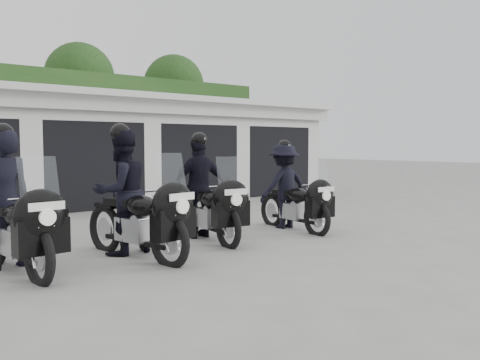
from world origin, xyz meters
TOP-DOWN VIEW (x-y plane):
  - ground at (0.00, 0.00)m, footprint 80.00×80.00m
  - garage_block at (-0.00, 8.06)m, footprint 16.40×6.80m
  - background_vegetation at (0.37, 12.92)m, footprint 20.00×3.90m
  - police_bike_a at (-3.32, 0.28)m, footprint 0.79×2.26m
  - police_bike_b at (-1.75, 0.20)m, footprint 1.05×2.29m
  - police_bike_c at (-0.13, 0.64)m, footprint 1.11×2.18m
  - police_bike_d at (1.76, 0.48)m, footprint 1.11×2.04m

SIDE VIEW (x-z plane):
  - ground at x=0.00m, z-range 0.00..0.00m
  - police_bike_d at x=1.76m, z-range -0.13..1.64m
  - police_bike_a at x=-3.32m, z-range -0.20..1.77m
  - police_bike_c at x=-0.13m, z-range -0.15..1.76m
  - police_bike_b at x=-1.75m, z-range -0.16..1.84m
  - garage_block at x=0.00m, z-range -0.06..2.90m
  - background_vegetation at x=0.37m, z-range -0.13..5.67m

